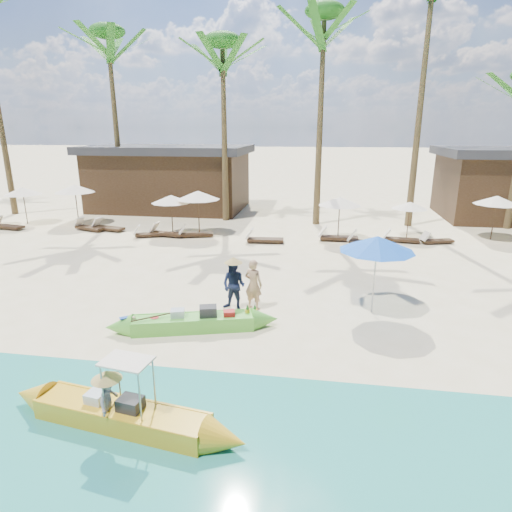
% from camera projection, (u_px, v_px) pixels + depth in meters
% --- Properties ---
extents(ground, '(240.00, 240.00, 0.00)m').
position_uv_depth(ground, '(231.00, 324.00, 12.36)').
color(ground, beige).
rests_on(ground, ground).
extents(wet_sand_strip, '(240.00, 4.50, 0.01)m').
position_uv_depth(wet_sand_strip, '(172.00, 446.00, 7.63)').
color(wet_sand_strip, tan).
rests_on(wet_sand_strip, ground).
extents(green_canoe, '(5.26, 1.79, 0.68)m').
position_uv_depth(green_canoe, '(193.00, 322.00, 11.99)').
color(green_canoe, '#57BA38').
rests_on(green_canoe, ground).
extents(yellow_canoe, '(5.55, 1.24, 1.44)m').
position_uv_depth(yellow_canoe, '(122.00, 415.00, 8.11)').
color(yellow_canoe, gold).
rests_on(yellow_canoe, ground).
extents(tourist, '(0.68, 0.56, 1.61)m').
position_uv_depth(tourist, '(253.00, 284.00, 13.23)').
color(tourist, tan).
rests_on(tourist, ground).
extents(vendor_green, '(0.91, 0.79, 1.59)m').
position_uv_depth(vendor_green, '(234.00, 285.00, 13.18)').
color(vendor_green, '#161E3D').
rests_on(vendor_green, ground).
extents(vendor_yellow, '(0.39, 0.63, 0.93)m').
position_uv_depth(vendor_yellow, '(109.00, 399.00, 7.92)').
color(vendor_yellow, gray).
rests_on(vendor_yellow, ground).
extents(blue_umbrella, '(2.24, 2.24, 2.41)m').
position_uv_depth(blue_umbrella, '(377.00, 244.00, 12.62)').
color(blue_umbrella, '#99999E').
rests_on(blue_umbrella, ground).
extents(resort_parasol_2, '(2.09, 2.09, 2.15)m').
position_uv_depth(resort_parasol_2, '(23.00, 191.00, 24.74)').
color(resort_parasol_2, '#392717').
rests_on(resort_parasol_2, ground).
extents(lounger_2_left, '(1.92, 0.85, 0.63)m').
position_uv_depth(lounger_2_left, '(7.00, 225.00, 23.91)').
color(lounger_2_left, '#392717').
rests_on(lounger_2_left, ground).
extents(resort_parasol_3, '(2.25, 2.25, 2.32)m').
position_uv_depth(resort_parasol_3, '(75.00, 189.00, 24.65)').
color(resort_parasol_3, '#392717').
rests_on(resort_parasol_3, ground).
extents(lounger_3_left, '(1.91, 1.08, 0.62)m').
position_uv_depth(lounger_3_left, '(88.00, 227.00, 23.62)').
color(lounger_3_left, '#392717').
rests_on(lounger_3_left, ground).
extents(lounger_3_right, '(1.94, 0.98, 0.63)m').
position_uv_depth(lounger_3_right, '(107.00, 227.00, 23.56)').
color(lounger_3_right, '#392717').
rests_on(lounger_3_right, ground).
extents(resort_parasol_4, '(2.05, 2.05, 2.11)m').
position_uv_depth(resort_parasol_4, '(171.00, 199.00, 22.23)').
color(resort_parasol_4, '#392717').
rests_on(resort_parasol_4, ground).
extents(lounger_4_left, '(1.77, 1.04, 0.57)m').
position_uv_depth(lounger_4_left, '(149.00, 233.00, 22.19)').
color(lounger_4_left, '#392717').
rests_on(lounger_4_left, ground).
extents(lounger_4_right, '(1.94, 0.86, 0.64)m').
position_uv_depth(lounger_4_right, '(166.00, 232.00, 22.30)').
color(lounger_4_right, '#392717').
rests_on(lounger_4_right, ground).
extents(resort_parasol_5, '(2.27, 2.27, 2.34)m').
position_uv_depth(resort_parasol_5, '(198.00, 195.00, 22.14)').
color(resort_parasol_5, '#392717').
rests_on(resort_parasol_5, ground).
extents(lounger_5_left, '(1.84, 1.02, 0.60)m').
position_uv_depth(lounger_5_left, '(194.00, 233.00, 22.17)').
color(lounger_5_left, '#392717').
rests_on(lounger_5_left, ground).
extents(resort_parasol_6, '(2.12, 2.12, 2.19)m').
position_uv_depth(resort_parasol_6, '(340.00, 201.00, 21.10)').
color(resort_parasol_6, '#392717').
rests_on(resort_parasol_6, ground).
extents(lounger_6_left, '(1.91, 0.72, 0.64)m').
position_uv_depth(lounger_6_left, '(263.00, 239.00, 21.08)').
color(lounger_6_left, '#392717').
rests_on(lounger_6_left, ground).
extents(lounger_6_right, '(1.98, 0.64, 0.67)m').
position_uv_depth(lounger_6_right, '(336.00, 237.00, 21.43)').
color(lounger_6_right, '#392717').
rests_on(lounger_6_right, ground).
extents(resort_parasol_7, '(1.80, 1.80, 1.85)m').
position_uv_depth(resort_parasol_7, '(410.00, 205.00, 21.72)').
color(resort_parasol_7, '#392717').
rests_on(resort_parasol_7, ground).
extents(lounger_7_left, '(2.04, 0.92, 0.67)m').
position_uv_depth(lounger_7_left, '(366.00, 242.00, 20.47)').
color(lounger_7_left, '#392717').
rests_on(lounger_7_left, ground).
extents(lounger_7_right, '(1.78, 0.74, 0.59)m').
position_uv_depth(lounger_7_right, '(399.00, 238.00, 21.19)').
color(lounger_7_right, '#392717').
rests_on(lounger_7_right, ground).
extents(resort_parasol_8, '(2.17, 2.17, 2.23)m').
position_uv_depth(resort_parasol_8, '(497.00, 200.00, 21.20)').
color(resort_parasol_8, '#392717').
rests_on(resort_parasol_8, ground).
extents(lounger_8_left, '(1.69, 0.94, 0.55)m').
position_uv_depth(lounger_8_left, '(435.00, 240.00, 20.93)').
color(lounger_8_left, '#392717').
rests_on(lounger_8_left, ground).
extents(palm_2, '(2.08, 2.08, 11.33)m').
position_uv_depth(palm_2, '(110.00, 63.00, 25.53)').
color(palm_2, brown).
rests_on(palm_2, ground).
extents(palm_3, '(2.08, 2.08, 10.52)m').
position_uv_depth(palm_3, '(223.00, 70.00, 23.89)').
color(palm_3, brown).
rests_on(palm_3, ground).
extents(palm_4, '(2.08, 2.08, 11.70)m').
position_uv_depth(palm_4, '(323.00, 49.00, 22.58)').
color(palm_4, brown).
rests_on(palm_4, ground).
extents(palm_5, '(2.08, 2.08, 13.60)m').
position_uv_depth(palm_5, '(429.00, 18.00, 21.75)').
color(palm_5, brown).
rests_on(palm_5, ground).
extents(pavilion_west, '(10.80, 6.60, 4.30)m').
position_uv_depth(pavilion_west, '(170.00, 177.00, 29.47)').
color(pavilion_west, '#392717').
rests_on(pavilion_west, ground).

